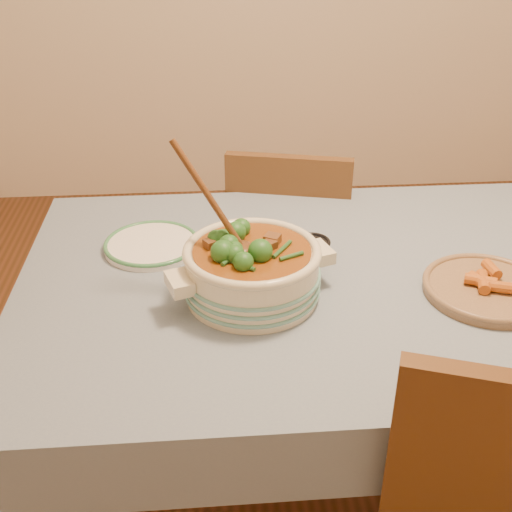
{
  "coord_description": "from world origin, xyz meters",
  "views": [
    {
      "loc": [
        -0.34,
        -1.39,
        1.63
      ],
      "look_at": [
        -0.24,
        -0.08,
        0.87
      ],
      "focal_mm": 45.0,
      "sensor_mm": 36.0,
      "label": 1
    }
  ],
  "objects_px": {
    "condiment_bowl": "(312,248)",
    "chair_far": "(290,245)",
    "fried_plate": "(487,286)",
    "dining_table": "(342,304)",
    "stew_casserole": "(252,267)",
    "white_plate": "(152,244)"
  },
  "relations": [
    {
      "from": "fried_plate",
      "to": "chair_far",
      "type": "relative_size",
      "value": 0.41
    },
    {
      "from": "dining_table",
      "to": "chair_far",
      "type": "xyz_separation_m",
      "value": [
        -0.06,
        0.62,
        -0.16
      ]
    },
    {
      "from": "fried_plate",
      "to": "white_plate",
      "type": "bearing_deg",
      "value": 160.43
    },
    {
      "from": "dining_table",
      "to": "white_plate",
      "type": "relative_size",
      "value": 5.22
    },
    {
      "from": "white_plate",
      "to": "chair_far",
      "type": "height_order",
      "value": "chair_far"
    },
    {
      "from": "stew_casserole",
      "to": "condiment_bowl",
      "type": "height_order",
      "value": "stew_casserole"
    },
    {
      "from": "fried_plate",
      "to": "condiment_bowl",
      "type": "bearing_deg",
      "value": 152.4
    },
    {
      "from": "dining_table",
      "to": "stew_casserole",
      "type": "xyz_separation_m",
      "value": [
        -0.25,
        -0.08,
        0.17
      ]
    },
    {
      "from": "stew_casserole",
      "to": "fried_plate",
      "type": "distance_m",
      "value": 0.58
    },
    {
      "from": "dining_table",
      "to": "stew_casserole",
      "type": "bearing_deg",
      "value": -162.39
    },
    {
      "from": "dining_table",
      "to": "condiment_bowl",
      "type": "xyz_separation_m",
      "value": [
        -0.07,
        0.1,
        0.12
      ]
    },
    {
      "from": "fried_plate",
      "to": "stew_casserole",
      "type": "bearing_deg",
      "value": 176.37
    },
    {
      "from": "white_plate",
      "to": "chair_far",
      "type": "xyz_separation_m",
      "value": [
        0.45,
        0.44,
        -0.27
      ]
    },
    {
      "from": "stew_casserole",
      "to": "fried_plate",
      "type": "bearing_deg",
      "value": -3.63
    },
    {
      "from": "stew_casserole",
      "to": "white_plate",
      "type": "distance_m",
      "value": 0.37
    },
    {
      "from": "white_plate",
      "to": "condiment_bowl",
      "type": "height_order",
      "value": "condiment_bowl"
    },
    {
      "from": "condiment_bowl",
      "to": "stew_casserole",
      "type": "bearing_deg",
      "value": -135.1
    },
    {
      "from": "condiment_bowl",
      "to": "chair_far",
      "type": "xyz_separation_m",
      "value": [
        0.01,
        0.53,
        -0.28
      ]
    },
    {
      "from": "white_plate",
      "to": "fried_plate",
      "type": "bearing_deg",
      "value": -19.57
    },
    {
      "from": "stew_casserole",
      "to": "condiment_bowl",
      "type": "distance_m",
      "value": 0.25
    },
    {
      "from": "condiment_bowl",
      "to": "fried_plate",
      "type": "xyz_separation_m",
      "value": [
        0.4,
        -0.21,
        -0.01
      ]
    },
    {
      "from": "condiment_bowl",
      "to": "fried_plate",
      "type": "relative_size",
      "value": 0.32
    }
  ]
}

